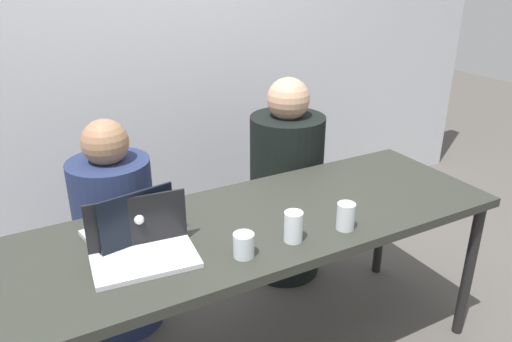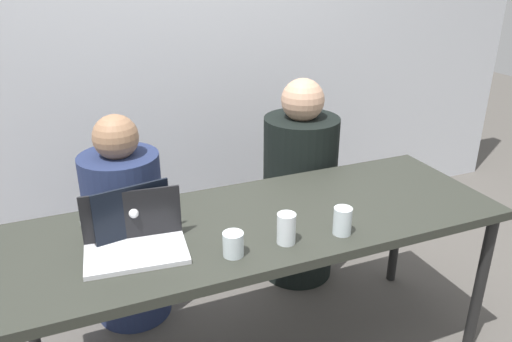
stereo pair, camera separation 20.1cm
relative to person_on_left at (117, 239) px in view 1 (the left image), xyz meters
The scene contains 9 objects.
back_wall 1.22m from the person_on_left, 58.60° to the left, with size 5.20×0.10×2.57m, color silver.
desk 0.79m from the person_on_left, 50.92° to the right, with size 2.00×0.70×0.75m.
person_on_left is the anchor object (origin of this frame).
person_on_right 0.96m from the person_on_left, ahead, with size 0.50×0.50×1.16m.
laptop_front_left 0.72m from the person_on_left, 93.78° to the right, with size 0.38×0.26×0.21m.
laptop_back_left 0.59m from the person_on_left, 95.09° to the right, with size 0.32×0.28×0.22m.
water_glass_center 0.99m from the person_on_left, 58.68° to the right, with size 0.07×0.07×0.12m.
water_glass_right 1.13m from the person_on_left, 49.04° to the right, with size 0.07×0.07×0.11m.
water_glass_left 0.90m from the person_on_left, 71.09° to the right, with size 0.08×0.08×0.09m.
Camera 1 is at (-0.89, -1.55, 1.73)m, focal length 35.00 mm.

